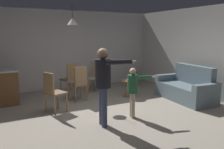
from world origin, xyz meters
TOP-DOWN VIEW (x-y plane):
  - ground at (0.00, 0.00)m, footprint 7.68×7.68m
  - wall_back at (0.00, 3.20)m, footprint 6.40×0.10m
  - wall_right at (3.20, 0.00)m, footprint 0.10×6.40m
  - couch_floral at (2.51, 0.04)m, footprint 0.97×1.86m
  - side_table_by_couch at (1.18, 1.14)m, footprint 0.44×0.44m
  - person_adult at (-0.46, -0.58)m, footprint 0.77×0.55m
  - person_child at (0.34, -0.46)m, footprint 0.54×0.45m
  - dining_chair_by_counter at (0.58, 2.12)m, footprint 0.59×0.59m
  - dining_chair_near_wall at (-0.30, 2.18)m, footprint 0.53×0.53m
  - dining_chair_centre_back at (-1.19, 0.72)m, footprint 0.54×0.54m
  - dining_chair_spare at (-0.29, 1.37)m, footprint 0.48×0.48m
  - potted_plant_corner at (0.96, 2.75)m, footprint 0.44×0.44m
  - potted_plant_by_wall at (2.15, 2.29)m, footprint 0.42×0.42m
  - spare_remote_on_table at (1.17, 1.10)m, footprint 0.13×0.07m
  - ceiling_light_pendant at (-0.31, 1.73)m, footprint 0.32×0.32m

SIDE VIEW (x-z plane):
  - ground at x=0.00m, z-range 0.00..0.00m
  - side_table_by_couch at x=1.18m, z-range 0.07..0.59m
  - couch_floral at x=2.51m, z-range -0.17..0.83m
  - potted_plant_by_wall at x=2.15m, z-range 0.03..0.67m
  - potted_plant_corner at x=0.96m, z-range 0.03..0.71m
  - spare_remote_on_table at x=1.17m, z-range 0.52..0.56m
  - dining_chair_by_counter at x=0.58m, z-range 0.05..1.05m
  - dining_chair_near_wall at x=-0.30m, z-range 0.05..1.05m
  - dining_chair_centre_back at x=-1.19m, z-range 0.05..1.05m
  - dining_chair_spare at x=-0.29m, z-range 0.05..1.05m
  - person_child at x=0.34m, z-range 0.14..1.29m
  - person_adult at x=-0.46m, z-range 0.20..1.82m
  - wall_back at x=0.00m, z-range 0.00..2.70m
  - wall_right at x=3.20m, z-range 0.00..2.70m
  - ceiling_light_pendant at x=-0.31m, z-range 1.98..2.53m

